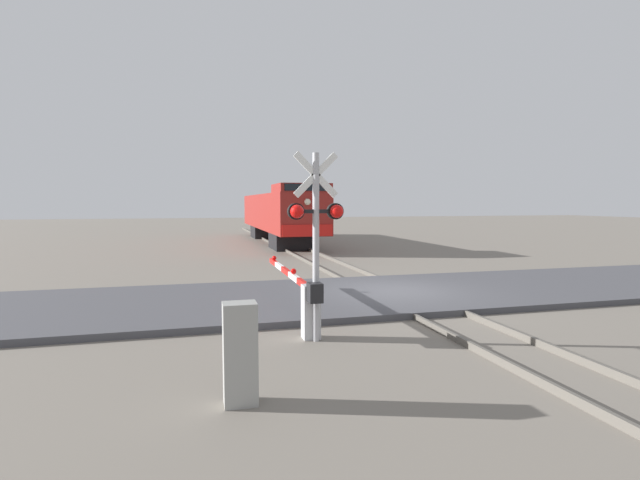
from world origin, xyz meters
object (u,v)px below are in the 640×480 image
at_px(utility_cabinet, 240,354).
at_px(crossing_signal, 316,225).
at_px(locomotive, 279,213).
at_px(crossing_gate, 303,295).

bearing_deg(utility_cabinet, crossing_signal, 56.28).
bearing_deg(crossing_signal, utility_cabinet, -123.72).
relative_size(locomotive, crossing_gate, 3.18).
xyz_separation_m(crossing_gate, utility_cabinet, (-1.78, -3.75, -0.05)).
height_order(locomotive, utility_cabinet, locomotive).
relative_size(locomotive, crossing_signal, 4.74).
distance_m(locomotive, crossing_gate, 24.06).
bearing_deg(crossing_gate, locomotive, 81.37).
xyz_separation_m(locomotive, utility_cabinet, (-5.39, -27.50, -1.39)).
distance_m(locomotive, utility_cabinet, 28.06).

